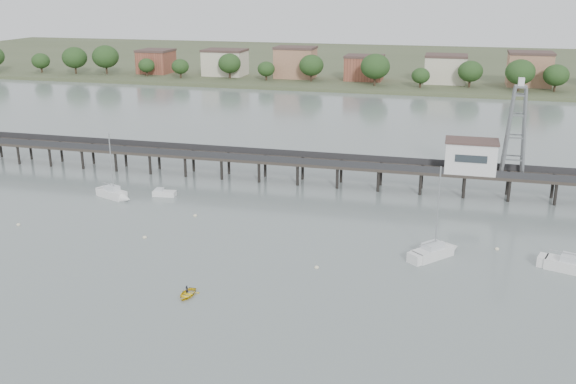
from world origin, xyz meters
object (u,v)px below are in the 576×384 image
lattice_tower (516,131)px  sailboat_c (439,251)px  sailboat_b (116,195)px  pier (320,163)px  white_tender (164,193)px  yellow_dinghy (187,296)px

lattice_tower → sailboat_c: lattice_tower is taller
sailboat_c → sailboat_b: size_ratio=1.12×
pier → white_tender: 27.03m
pier → yellow_dinghy: size_ratio=49.36×
pier → white_tender: pier is taller
pier → white_tender: (-23.38, -13.15, -3.35)m
sailboat_c → sailboat_b: 52.49m
lattice_tower → sailboat_b: bearing=-165.1°
pier → sailboat_b: (-30.17, -16.46, -3.14)m
pier → sailboat_b: sailboat_b is taller
sailboat_b → white_tender: sailboat_b is taller
white_tender → yellow_dinghy: bearing=-66.6°
lattice_tower → sailboat_c: 30.60m
sailboat_c → yellow_dinghy: 32.53m
lattice_tower → yellow_dinghy: (-36.93, -45.44, -11.10)m
white_tender → yellow_dinghy: yellow_dinghy is taller
sailboat_c → sailboat_b: (-51.45, 10.42, 0.01)m
lattice_tower → pier: bearing=-180.0°
yellow_dinghy → lattice_tower: bearing=53.1°
pier → lattice_tower: bearing=0.0°
sailboat_c → white_tender: 46.72m
pier → sailboat_b: 34.51m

